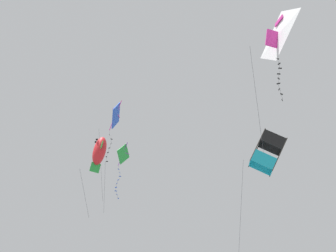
# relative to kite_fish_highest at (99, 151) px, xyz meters

# --- Properties ---
(kite_fish_highest) EXTENTS (1.74, 1.60, 5.00)m
(kite_fish_highest) POSITION_rel_kite_fish_highest_xyz_m (0.00, 0.00, 0.00)
(kite_fish_highest) COLOR red
(kite_delta_near_right) EXTENTS (2.14, 3.33, 6.77)m
(kite_delta_near_right) POSITION_rel_kite_fish_highest_xyz_m (9.53, -7.37, 3.77)
(kite_delta_near_right) COLOR white
(kite_diamond_low_drifter) EXTENTS (1.59, 2.26, 7.69)m
(kite_diamond_low_drifter) POSITION_rel_kite_fish_highest_xyz_m (0.42, 4.84, 4.36)
(kite_diamond_low_drifter) COLOR blue
(kite_box_upper_right) EXTENTS (3.47, 3.07, 10.38)m
(kite_box_upper_right) POSITION_rel_kite_fish_highest_xyz_m (10.36, -0.53, -0.19)
(kite_box_upper_right) COLOR black
(kite_diamond_mid_left) EXTENTS (1.81, 1.92, 5.28)m
(kite_diamond_mid_left) POSITION_rel_kite_fish_highest_xyz_m (0.98, 5.91, 1.57)
(kite_diamond_mid_left) COLOR green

